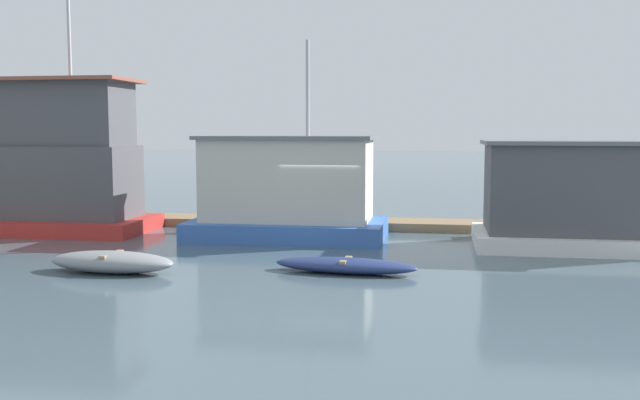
{
  "coord_description": "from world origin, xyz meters",
  "views": [
    {
      "loc": [
        3.63,
        -22.84,
        3.58
      ],
      "look_at": [
        0.0,
        -1.0,
        1.4
      ],
      "focal_mm": 40.0,
      "sensor_mm": 36.0,
      "label": 1
    }
  ],
  "objects_px": {
    "houseboat_blue": "(288,191)",
    "houseboat_red": "(58,163)",
    "dinghy_navy": "(346,265)",
    "houseboat_white": "(573,197)",
    "dinghy_grey": "(112,262)"
  },
  "relations": [
    {
      "from": "houseboat_red",
      "to": "dinghy_grey",
      "type": "relative_size",
      "value": 2.53
    },
    {
      "from": "dinghy_navy",
      "to": "houseboat_blue",
      "type": "bearing_deg",
      "value": 115.83
    },
    {
      "from": "houseboat_blue",
      "to": "houseboat_white",
      "type": "relative_size",
      "value": 1.11
    },
    {
      "from": "houseboat_white",
      "to": "dinghy_grey",
      "type": "distance_m",
      "value": 13.54
    },
    {
      "from": "houseboat_red",
      "to": "dinghy_grey",
      "type": "height_order",
      "value": "houseboat_red"
    },
    {
      "from": "houseboat_red",
      "to": "houseboat_white",
      "type": "height_order",
      "value": "houseboat_red"
    },
    {
      "from": "houseboat_red",
      "to": "houseboat_white",
      "type": "xyz_separation_m",
      "value": [
        17.25,
        -0.69,
        -0.85
      ]
    },
    {
      "from": "houseboat_white",
      "to": "houseboat_red",
      "type": "bearing_deg",
      "value": 177.72
    },
    {
      "from": "houseboat_blue",
      "to": "houseboat_red",
      "type": "bearing_deg",
      "value": 178.68
    },
    {
      "from": "houseboat_red",
      "to": "dinghy_grey",
      "type": "distance_m",
      "value": 8.59
    },
    {
      "from": "houseboat_blue",
      "to": "dinghy_grey",
      "type": "relative_size",
      "value": 1.94
    },
    {
      "from": "houseboat_white",
      "to": "dinghy_navy",
      "type": "relative_size",
      "value": 1.56
    },
    {
      "from": "dinghy_grey",
      "to": "houseboat_blue",
      "type": "bearing_deg",
      "value": 63.42
    },
    {
      "from": "houseboat_red",
      "to": "houseboat_blue",
      "type": "bearing_deg",
      "value": -1.32
    },
    {
      "from": "houseboat_red",
      "to": "houseboat_blue",
      "type": "height_order",
      "value": "houseboat_red"
    }
  ]
}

